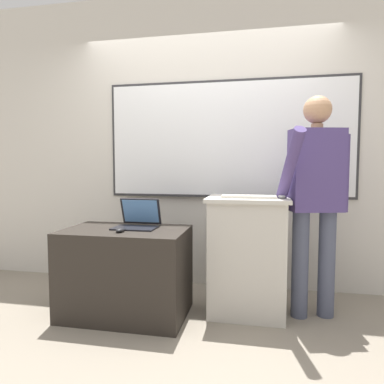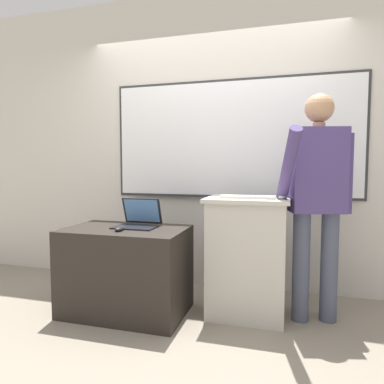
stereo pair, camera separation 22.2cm
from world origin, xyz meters
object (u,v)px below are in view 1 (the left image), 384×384
object	(u,v)px
side_desk	(126,272)
computer_mouse_by_laptop	(120,230)
laptop	(138,218)
lectern_podium	(247,255)
wireless_keyboard	(249,197)
person_presenter	(315,191)
computer_mouse_by_keyboard	(282,196)

from	to	relation	value
side_desk	computer_mouse_by_laptop	bearing A→B (deg)	-84.87
laptop	computer_mouse_by_laptop	xyz separation A→B (m)	(-0.06, -0.24, -0.05)
lectern_podium	computer_mouse_by_laptop	size ratio (longest dim) A/B	9.54
lectern_podium	wireless_keyboard	size ratio (longest dim) A/B	2.25
laptop	computer_mouse_by_laptop	world-z (taller)	laptop
laptop	wireless_keyboard	xyz separation A→B (m)	(0.90, 0.06, 0.19)
lectern_podium	wireless_keyboard	bearing A→B (deg)	-82.01
lectern_podium	wireless_keyboard	world-z (taller)	wireless_keyboard
lectern_podium	side_desk	world-z (taller)	lectern_podium
laptop	wireless_keyboard	distance (m)	0.92
person_presenter	laptop	distance (m)	1.44
lectern_podium	side_desk	distance (m)	1.00
person_presenter	computer_mouse_by_laptop	world-z (taller)	person_presenter
wireless_keyboard	person_presenter	bearing A→B (deg)	9.16
computer_mouse_by_laptop	computer_mouse_by_keyboard	size ratio (longest dim) A/B	1.00
person_presenter	laptop	xyz separation A→B (m)	(-1.41, -0.14, -0.24)
laptop	computer_mouse_by_keyboard	bearing A→B (deg)	3.22
person_presenter	laptop	size ratio (longest dim) A/B	5.06
lectern_podium	laptop	size ratio (longest dim) A/B	2.77
side_desk	person_presenter	world-z (taller)	person_presenter
laptop	wireless_keyboard	size ratio (longest dim) A/B	0.81
computer_mouse_by_laptop	computer_mouse_by_keyboard	world-z (taller)	computer_mouse_by_keyboard
laptop	person_presenter	bearing A→B (deg)	5.64
laptop	computer_mouse_by_keyboard	distance (m)	1.17
side_desk	computer_mouse_by_laptop	world-z (taller)	computer_mouse_by_laptop
lectern_podium	computer_mouse_by_keyboard	bearing A→B (deg)	-12.44
side_desk	computer_mouse_by_laptop	xyz separation A→B (m)	(0.01, -0.13, 0.37)
computer_mouse_by_keyboard	laptop	bearing A→B (deg)	-176.78
lectern_podium	computer_mouse_by_keyboard	distance (m)	0.56
computer_mouse_by_laptop	wireless_keyboard	bearing A→B (deg)	17.30
person_presenter	wireless_keyboard	bearing A→B (deg)	175.33
side_desk	person_presenter	size ratio (longest dim) A/B	0.56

